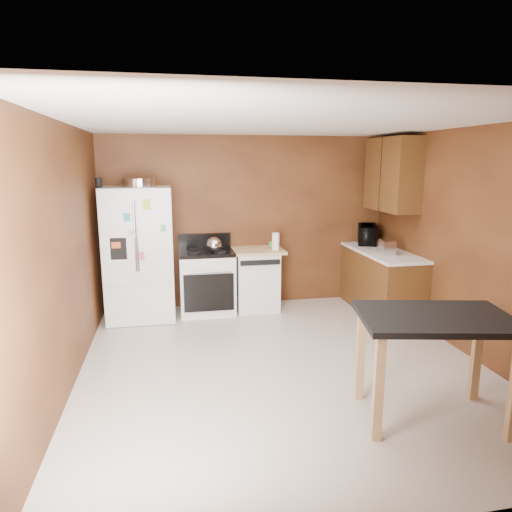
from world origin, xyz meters
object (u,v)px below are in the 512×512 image
object	(u,v)px
pen_cup	(99,183)
microwave	(367,235)
paper_towel	(276,241)
roasting_pan	(139,182)
toaster	(387,247)
island	(435,332)
gas_range	(207,281)
kettle	(214,245)
green_canister	(272,245)
dishwasher	(256,279)
refrigerator	(139,254)

from	to	relation	value
pen_cup	microwave	xyz separation A→B (m)	(3.80, 0.22, -0.83)
paper_towel	roasting_pan	bearing A→B (deg)	178.30
toaster	island	bearing A→B (deg)	-99.95
pen_cup	gas_range	world-z (taller)	pen_cup
paper_towel	gas_range	size ratio (longest dim) A/B	0.22
kettle	microwave	size ratio (longest dim) A/B	0.43
pen_cup	green_canister	world-z (taller)	pen_cup
toaster	island	xyz separation A→B (m)	(-0.77, -2.42, -0.23)
microwave	dishwasher	size ratio (longest dim) A/B	0.55
kettle	toaster	distance (m)	2.35
pen_cup	microwave	world-z (taller)	pen_cup
microwave	dishwasher	world-z (taller)	microwave
green_canister	island	size ratio (longest dim) A/B	0.07
pen_cup	island	distance (m)	4.34
microwave	kettle	bearing A→B (deg)	116.66
paper_towel	island	xyz separation A→B (m)	(0.62, -3.06, -0.24)
kettle	green_canister	size ratio (longest dim) A/B	2.13
roasting_pan	pen_cup	distance (m)	0.51
roasting_pan	pen_cup	size ratio (longest dim) A/B	3.50
toaster	microwave	world-z (taller)	microwave
refrigerator	microwave	bearing A→B (deg)	2.34
pen_cup	refrigerator	distance (m)	1.07
gas_range	dishwasher	xyz separation A→B (m)	(0.72, 0.02, -0.01)
roasting_pan	toaster	distance (m)	3.43
island	roasting_pan	bearing A→B (deg)	128.50
refrigerator	pen_cup	bearing A→B (deg)	-169.02
roasting_pan	green_canister	distance (m)	2.05
kettle	dishwasher	bearing A→B (deg)	14.31
kettle	island	size ratio (longest dim) A/B	0.16
green_canister	island	bearing A→B (deg)	-78.60
kettle	toaster	world-z (taller)	kettle
microwave	gas_range	xyz separation A→B (m)	(-2.44, -0.08, -0.57)
paper_towel	microwave	distance (m)	1.46
kettle	gas_range	distance (m)	0.57
gas_range	dishwasher	bearing A→B (deg)	1.94
gas_range	green_canister	bearing A→B (deg)	3.47
roasting_pan	pen_cup	world-z (taller)	pen_cup
pen_cup	paper_towel	bearing A→B (deg)	1.88
island	toaster	bearing A→B (deg)	72.24
roasting_pan	kettle	distance (m)	1.30
refrigerator	roasting_pan	bearing A→B (deg)	50.01
roasting_pan	island	size ratio (longest dim) A/B	0.33
toaster	refrigerator	xyz separation A→B (m)	(-3.29, 0.65, -0.10)
pen_cup	toaster	size ratio (longest dim) A/B	0.48
toaster	island	distance (m)	2.55
refrigerator	paper_towel	bearing A→B (deg)	-0.32
toaster	pen_cup	bearing A→B (deg)	179.28
pen_cup	green_canister	size ratio (longest dim) A/B	1.28
roasting_pan	toaster	xyz separation A→B (m)	(3.25, -0.69, -0.86)
dishwasher	roasting_pan	bearing A→B (deg)	-178.55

